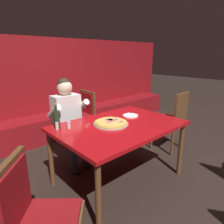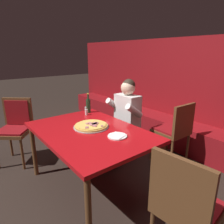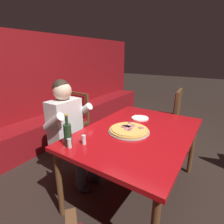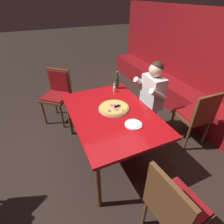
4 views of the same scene
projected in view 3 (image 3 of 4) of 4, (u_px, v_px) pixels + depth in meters
ground_plane at (135, 190)px, 2.08m from camera, size 24.00×24.00×0.00m
booth_wall_panel at (19, 91)px, 2.92m from camera, size 6.80×0.16×1.90m
booth_bench at (37, 135)px, 2.98m from camera, size 6.46×0.48×0.46m
main_dining_table at (137, 137)px, 1.86m from camera, size 1.51×1.05×0.77m
pizza at (129, 130)px, 1.81m from camera, size 0.43×0.43×0.05m
plate_white_paper at (140, 118)px, 2.18m from camera, size 0.21×0.21×0.02m
beer_bottle at (68, 134)px, 1.50m from camera, size 0.07×0.07×0.29m
shaker_red_pepper_flakes at (69, 144)px, 1.49m from camera, size 0.04×0.04×0.09m
shaker_black_pepper at (84, 140)px, 1.55m from camera, size 0.04×0.04×0.09m
diner_seated_blue_shirt at (70, 129)px, 2.05m from camera, size 0.53×0.53×1.27m
dining_chair_near_left at (73, 117)px, 2.80m from camera, size 0.45×0.45×0.96m
dining_chair_near_right at (169, 114)px, 2.90m from camera, size 0.48×0.48×1.00m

